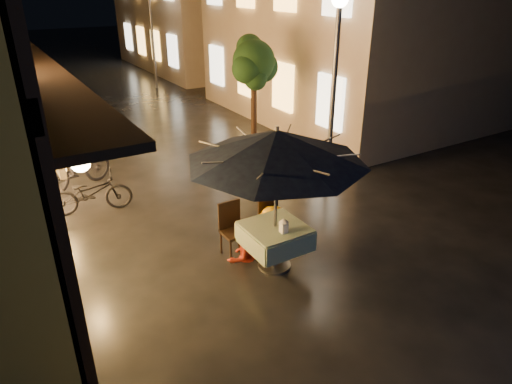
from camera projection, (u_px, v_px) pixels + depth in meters
ground at (268, 249)px, 8.24m from camera, size 90.00×90.00×0.00m
east_building_near at (353, 12)px, 15.34m from camera, size 7.30×9.30×6.80m
street_tree at (254, 64)px, 11.84m from camera, size 1.43×1.20×3.15m
streetlamp_near at (336, 55)px, 9.96m from camera, size 0.36×0.36×4.23m
streetlamp_far at (151, 19)px, 19.26m from camera, size 0.36×0.36×4.23m
cafe_table at (275, 236)px, 7.50m from camera, size 0.99×0.99×0.78m
patio_umbrella at (277, 146)px, 6.84m from camera, size 2.83×2.83×2.46m
cafe_chair_left at (232, 226)px, 7.90m from camera, size 0.42×0.42×0.97m
cafe_chair_right at (271, 215)px, 8.28m from camera, size 0.42×0.42×0.97m
table_lantern at (284, 225)px, 7.17m from camera, size 0.16×0.16×0.25m
person_orange at (241, 223)px, 7.72m from camera, size 0.79×0.70×1.35m
person_yellow at (274, 208)px, 8.00m from camera, size 1.04×0.66×1.54m
bicycle_0 at (91, 193)px, 9.39m from camera, size 1.72×0.90×0.86m
bicycle_1 at (76, 167)px, 10.43m from camera, size 1.83×1.12×1.07m
bicycle_2 at (67, 151)px, 11.67m from camera, size 1.76×0.88×0.89m
bicycle_3 at (57, 143)px, 11.84m from camera, size 1.91×0.77×1.11m
bicycle_4 at (43, 137)px, 12.66m from camera, size 1.73×0.80×0.87m
bicycle_5 at (43, 125)px, 13.62m from camera, size 1.62×0.62×0.95m
bicycle_6 at (49, 125)px, 13.88m from camera, size 1.61×1.10×0.80m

